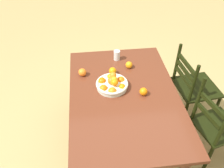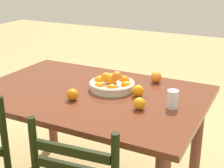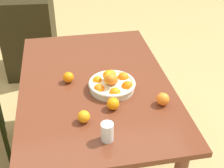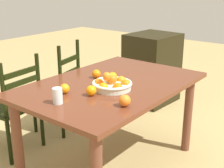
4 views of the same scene
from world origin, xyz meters
TOP-DOWN VIEW (x-y plane):
  - ground_plane at (0.00, 0.00)m, footprint 12.00×12.00m
  - dining_table at (0.00, 0.00)m, footprint 1.50×1.00m
  - chair_near_window at (0.22, 0.86)m, footprint 0.49×0.49m
  - chair_by_cabinet at (-0.35, 0.87)m, footprint 0.50×0.50m
  - fruit_bowl at (-0.11, -0.10)m, footprint 0.31×0.31m
  - orange_loose_0 at (-0.31, -0.07)m, footprint 0.08×0.08m
  - orange_loose_1 at (-0.33, -0.37)m, footprint 0.08×0.08m
  - orange_loose_2 at (0.02, 0.17)m, footprint 0.07×0.07m
  - orange_loose_3 at (-0.40, 0.11)m, footprint 0.07×0.07m
  - drinking_glass at (-0.56, 0.01)m, footprint 0.07×0.07m

SIDE VIEW (x-z plane):
  - ground_plane at x=0.00m, z-range 0.00..0.00m
  - chair_near_window at x=0.22m, z-range -0.04..0.93m
  - chair_by_cabinet at x=-0.35m, z-range -0.01..0.92m
  - dining_table at x=0.00m, z-range 0.27..1.04m
  - orange_loose_3 at x=-0.40m, z-range 0.77..0.84m
  - orange_loose_2 at x=0.02m, z-range 0.77..0.84m
  - orange_loose_0 at x=-0.31m, z-range 0.77..0.84m
  - orange_loose_1 at x=-0.33m, z-range 0.77..0.85m
  - fruit_bowl at x=-0.11m, z-range 0.74..0.88m
  - drinking_glass at x=-0.56m, z-range 0.77..0.88m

